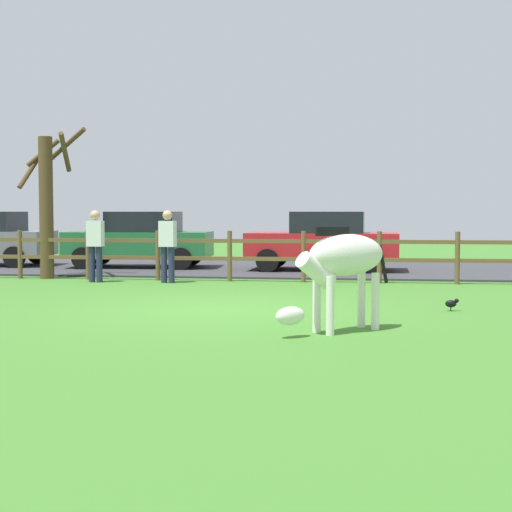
{
  "coord_description": "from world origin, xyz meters",
  "views": [
    {
      "loc": [
        2.32,
        -12.21,
        1.61
      ],
      "look_at": [
        0.51,
        0.52,
        0.86
      ],
      "focal_mm": 53.19,
      "sensor_mm": 36.0,
      "label": 1
    }
  ],
  "objects_px": {
    "visitor_left_of_tree": "(168,243)",
    "parked_car_red": "(324,240)",
    "crow_on_grass": "(452,303)",
    "visitor_right_of_tree": "(95,243)",
    "bare_tree": "(47,200)",
    "parked_car_green": "(140,239)",
    "zebra": "(342,263)"
  },
  "relations": [
    {
      "from": "visitor_left_of_tree",
      "to": "parked_car_red",
      "type": "bearing_deg",
      "value": 46.91
    },
    {
      "from": "crow_on_grass",
      "to": "visitor_right_of_tree",
      "type": "distance_m",
      "value": 8.52
    },
    {
      "from": "bare_tree",
      "to": "crow_on_grass",
      "type": "bearing_deg",
      "value": -28.29
    },
    {
      "from": "parked_car_green",
      "to": "visitor_left_of_tree",
      "type": "xyz_separation_m",
      "value": [
        1.82,
        -3.93,
        0.06
      ]
    },
    {
      "from": "crow_on_grass",
      "to": "parked_car_red",
      "type": "xyz_separation_m",
      "value": [
        -2.47,
        7.66,
        0.72
      ]
    },
    {
      "from": "bare_tree",
      "to": "visitor_right_of_tree",
      "type": "height_order",
      "value": "bare_tree"
    },
    {
      "from": "parked_car_red",
      "to": "visitor_right_of_tree",
      "type": "distance_m",
      "value": 6.19
    },
    {
      "from": "zebra",
      "to": "parked_car_red",
      "type": "bearing_deg",
      "value": 94.35
    },
    {
      "from": "bare_tree",
      "to": "visitor_right_of_tree",
      "type": "bearing_deg",
      "value": -28.51
    },
    {
      "from": "zebra",
      "to": "parked_car_green",
      "type": "bearing_deg",
      "value": 119.65
    },
    {
      "from": "crow_on_grass",
      "to": "visitor_left_of_tree",
      "type": "xyz_separation_m",
      "value": [
        -5.81,
        4.1,
        0.78
      ]
    },
    {
      "from": "parked_car_red",
      "to": "visitor_left_of_tree",
      "type": "relative_size",
      "value": 2.46
    },
    {
      "from": "bare_tree",
      "to": "parked_car_green",
      "type": "xyz_separation_m",
      "value": [
        1.34,
        3.2,
        -1.06
      ]
    },
    {
      "from": "visitor_right_of_tree",
      "to": "zebra",
      "type": "bearing_deg",
      "value": -47.93
    },
    {
      "from": "parked_car_green",
      "to": "bare_tree",
      "type": "bearing_deg",
      "value": -112.71
    },
    {
      "from": "visitor_left_of_tree",
      "to": "visitor_right_of_tree",
      "type": "height_order",
      "value": "same"
    },
    {
      "from": "parked_car_red",
      "to": "crow_on_grass",
      "type": "bearing_deg",
      "value": -72.11
    },
    {
      "from": "crow_on_grass",
      "to": "parked_car_green",
      "type": "height_order",
      "value": "parked_car_green"
    },
    {
      "from": "zebra",
      "to": "visitor_left_of_tree",
      "type": "bearing_deg",
      "value": 122.34
    },
    {
      "from": "zebra",
      "to": "parked_car_red",
      "type": "height_order",
      "value": "parked_car_red"
    },
    {
      "from": "visitor_left_of_tree",
      "to": "visitor_right_of_tree",
      "type": "distance_m",
      "value": 1.67
    },
    {
      "from": "bare_tree",
      "to": "visitor_right_of_tree",
      "type": "relative_size",
      "value": 2.23
    },
    {
      "from": "crow_on_grass",
      "to": "parked_car_green",
      "type": "bearing_deg",
      "value": 133.54
    },
    {
      "from": "zebra",
      "to": "visitor_right_of_tree",
      "type": "distance_m",
      "value": 8.61
    },
    {
      "from": "bare_tree",
      "to": "crow_on_grass",
      "type": "height_order",
      "value": "bare_tree"
    },
    {
      "from": "crow_on_grass",
      "to": "parked_car_red",
      "type": "height_order",
      "value": "parked_car_red"
    },
    {
      "from": "zebra",
      "to": "visitor_left_of_tree",
      "type": "distance_m",
      "value": 7.66
    },
    {
      "from": "visitor_right_of_tree",
      "to": "bare_tree",
      "type": "bearing_deg",
      "value": 151.49
    },
    {
      "from": "bare_tree",
      "to": "parked_car_green",
      "type": "distance_m",
      "value": 3.63
    },
    {
      "from": "bare_tree",
      "to": "crow_on_grass",
      "type": "distance_m",
      "value": 10.34
    },
    {
      "from": "zebra",
      "to": "visitor_left_of_tree",
      "type": "xyz_separation_m",
      "value": [
        -4.1,
        6.47,
        -0.02
      ]
    },
    {
      "from": "zebra",
      "to": "visitor_right_of_tree",
      "type": "bearing_deg",
      "value": 132.07
    }
  ]
}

